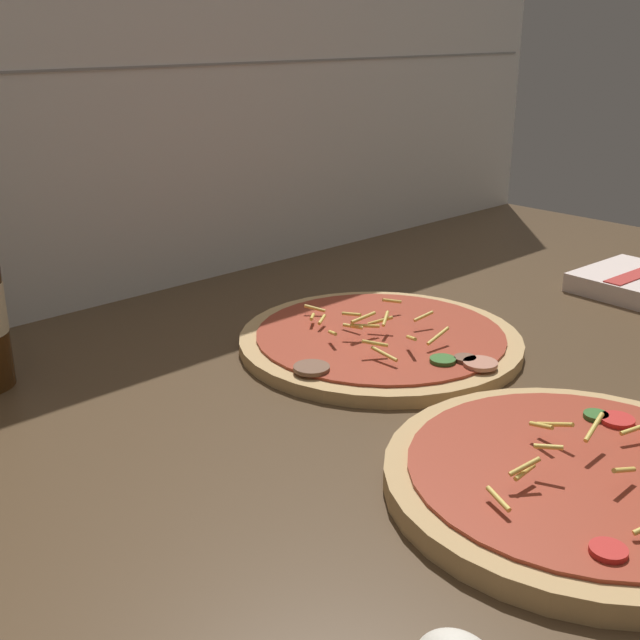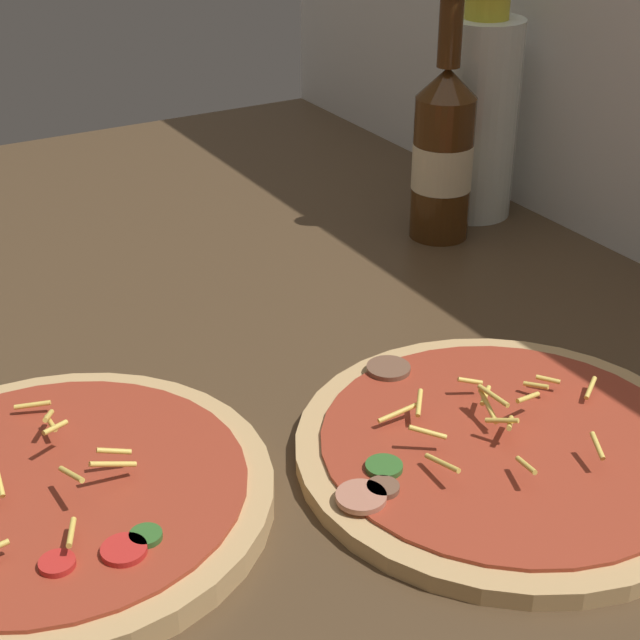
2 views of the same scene
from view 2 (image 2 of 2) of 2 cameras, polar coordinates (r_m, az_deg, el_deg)
counter_slab at (r=71.55cm, az=-1.48°, el=-8.31°), size 160.00×90.00×2.50cm
pizza_near at (r=67.05cm, az=-15.21°, el=-9.93°), size 28.75×28.75×4.83cm
pizza_far at (r=70.68cm, az=10.71°, el=-7.35°), size 29.80×29.80×4.10cm
beer_bottle at (r=102.00cm, az=7.17°, el=9.72°), size 6.23×6.23×25.38cm
oil_bottle at (r=108.30cm, az=9.22°, el=11.67°), size 8.33×8.33×24.07cm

